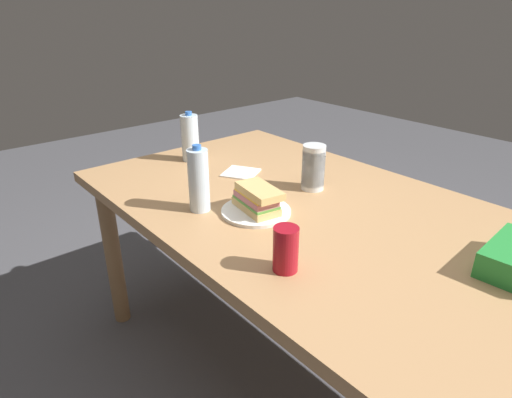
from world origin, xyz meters
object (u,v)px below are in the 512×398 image
(plastic_cup_stack, at_px, (313,167))
(water_bottle_tall, at_px, (190,138))
(paper_plate, at_px, (256,211))
(sandwich, at_px, (257,198))
(water_bottle_spare, at_px, (199,180))
(dining_table, at_px, (314,230))
(soda_can_red, at_px, (286,249))

(plastic_cup_stack, bearing_deg, water_bottle_tall, -163.43)
(paper_plate, height_order, water_bottle_tall, water_bottle_tall)
(sandwich, xyz_separation_m, water_bottle_spare, (-0.14, -0.13, 0.05))
(paper_plate, xyz_separation_m, sandwich, (0.00, 0.00, 0.05))
(sandwich, relative_size, water_bottle_tall, 0.91)
(sandwich, bearing_deg, water_bottle_tall, 168.17)
(dining_table, height_order, water_bottle_spare, water_bottle_spare)
(dining_table, height_order, soda_can_red, soda_can_red)
(paper_plate, height_order, plastic_cup_stack, plastic_cup_stack)
(dining_table, bearing_deg, plastic_cup_stack, 135.90)
(paper_plate, bearing_deg, dining_table, 58.85)
(sandwich, distance_m, water_bottle_tall, 0.60)
(sandwich, distance_m, plastic_cup_stack, 0.29)
(water_bottle_tall, bearing_deg, paper_plate, -12.02)
(dining_table, bearing_deg, water_bottle_spare, -129.44)
(soda_can_red, bearing_deg, dining_table, 121.00)
(water_bottle_tall, bearing_deg, dining_table, 3.91)
(soda_can_red, bearing_deg, plastic_cup_stack, 125.62)
(sandwich, xyz_separation_m, plastic_cup_stack, (-0.02, 0.29, 0.03))
(sandwich, bearing_deg, paper_plate, -163.01)
(water_bottle_tall, bearing_deg, soda_can_red, -17.67)
(water_bottle_tall, bearing_deg, plastic_cup_stack, 16.57)
(dining_table, bearing_deg, soda_can_red, -59.00)
(dining_table, relative_size, paper_plate, 7.64)
(soda_can_red, relative_size, plastic_cup_stack, 0.73)
(plastic_cup_stack, bearing_deg, sandwich, -85.09)
(dining_table, height_order, sandwich, sandwich)
(dining_table, distance_m, plastic_cup_stack, 0.24)
(plastic_cup_stack, xyz_separation_m, water_bottle_spare, (-0.12, -0.42, 0.02))
(sandwich, relative_size, plastic_cup_stack, 1.17)
(paper_plate, xyz_separation_m, water_bottle_tall, (-0.58, 0.12, 0.09))
(water_bottle_spare, bearing_deg, sandwich, 41.18)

